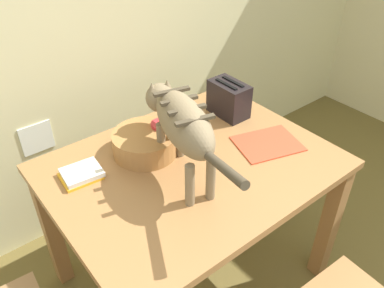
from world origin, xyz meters
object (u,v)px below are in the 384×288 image
(saucer_bowl, at_px, (163,141))
(dining_table, at_px, (192,180))
(book_stack, at_px, (81,174))
(toaster, at_px, (229,99))
(cat, at_px, (181,122))
(wicker_basket, at_px, (146,142))
(magazine, at_px, (268,144))
(coffee_mug, at_px, (163,130))

(saucer_bowl, bearing_deg, dining_table, -85.05)
(book_stack, height_order, toaster, toaster)
(cat, bearing_deg, wicker_basket, 113.01)
(book_stack, relative_size, wicker_basket, 0.60)
(dining_table, xyz_separation_m, book_stack, (-0.40, 0.21, 0.11))
(dining_table, height_order, magazine, magazine)
(saucer_bowl, bearing_deg, wicker_basket, -178.39)
(cat, bearing_deg, book_stack, 159.35)
(saucer_bowl, bearing_deg, book_stack, 177.57)
(saucer_bowl, bearing_deg, magazine, -38.67)
(dining_table, distance_m, saucer_bowl, 0.22)
(dining_table, distance_m, magazine, 0.38)
(book_stack, bearing_deg, coffee_mug, -2.41)
(dining_table, distance_m, wicker_basket, 0.26)
(dining_table, height_order, toaster, toaster)
(cat, relative_size, coffee_mug, 5.47)
(wicker_basket, bearing_deg, dining_table, -61.08)
(dining_table, relative_size, magazine, 4.19)
(saucer_bowl, height_order, magazine, saucer_bowl)
(coffee_mug, relative_size, magazine, 0.48)
(saucer_bowl, xyz_separation_m, coffee_mug, (0.00, 0.00, 0.06))
(magazine, relative_size, book_stack, 1.64)
(cat, relative_size, wicker_basket, 2.60)
(wicker_basket, height_order, toaster, toaster)
(cat, height_order, magazine, cat)
(coffee_mug, xyz_separation_m, book_stack, (-0.39, 0.02, -0.06))
(magazine, bearing_deg, toaster, 99.96)
(coffee_mug, bearing_deg, dining_table, -85.95)
(book_stack, bearing_deg, saucer_bowl, -2.43)
(coffee_mug, height_order, magazine, coffee_mug)
(cat, distance_m, toaster, 0.54)
(coffee_mug, distance_m, book_stack, 0.39)
(toaster, bearing_deg, magazine, -97.21)
(magazine, height_order, book_stack, book_stack)
(saucer_bowl, relative_size, coffee_mug, 1.39)
(cat, height_order, book_stack, cat)
(magazine, bearing_deg, coffee_mug, 158.26)
(cat, relative_size, book_stack, 4.31)
(cat, distance_m, wicker_basket, 0.29)
(saucer_bowl, bearing_deg, toaster, 1.22)
(dining_table, bearing_deg, book_stack, 152.74)
(magazine, height_order, wicker_basket, wicker_basket)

